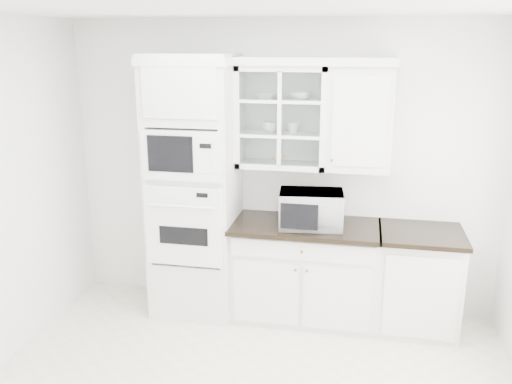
# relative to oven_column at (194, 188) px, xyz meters

# --- Properties ---
(room_shell) EXTENTS (4.00, 3.50, 2.70)m
(room_shell) POSITION_rel_oven_column_xyz_m (0.75, -0.99, 0.58)
(room_shell) COLOR white
(room_shell) RESTS_ON ground
(oven_column) EXTENTS (0.76, 0.68, 2.40)m
(oven_column) POSITION_rel_oven_column_xyz_m (0.00, 0.00, 0.00)
(oven_column) COLOR silver
(oven_column) RESTS_ON ground
(base_cabinet_run) EXTENTS (1.32, 0.67, 0.92)m
(base_cabinet_run) POSITION_rel_oven_column_xyz_m (1.03, 0.03, -0.74)
(base_cabinet_run) COLOR silver
(base_cabinet_run) RESTS_ON ground
(extra_base_cabinet) EXTENTS (0.72, 0.67, 0.92)m
(extra_base_cabinet) POSITION_rel_oven_column_xyz_m (2.03, 0.03, -0.74)
(extra_base_cabinet) COLOR silver
(extra_base_cabinet) RESTS_ON ground
(upper_cabinet_glass) EXTENTS (0.80, 0.33, 0.90)m
(upper_cabinet_glass) POSITION_rel_oven_column_xyz_m (0.78, 0.17, 0.65)
(upper_cabinet_glass) COLOR silver
(upper_cabinet_glass) RESTS_ON room_shell
(upper_cabinet_solid) EXTENTS (0.55, 0.33, 0.90)m
(upper_cabinet_solid) POSITION_rel_oven_column_xyz_m (1.46, 0.17, 0.65)
(upper_cabinet_solid) COLOR silver
(upper_cabinet_solid) RESTS_ON room_shell
(crown_molding) EXTENTS (2.14, 0.38, 0.07)m
(crown_molding) POSITION_rel_oven_column_xyz_m (0.68, 0.14, 1.14)
(crown_molding) COLOR white
(crown_molding) RESTS_ON room_shell
(countertop_microwave) EXTENTS (0.59, 0.51, 0.32)m
(countertop_microwave) POSITION_rel_oven_column_xyz_m (1.08, -0.03, -0.12)
(countertop_microwave) COLOR white
(countertop_microwave) RESTS_ON base_cabinet_run
(bowl_a) EXTENTS (0.23, 0.23, 0.05)m
(bowl_a) POSITION_rel_oven_column_xyz_m (0.63, 0.16, 0.84)
(bowl_a) COLOR white
(bowl_a) RESTS_ON upper_cabinet_glass
(bowl_b) EXTENTS (0.22, 0.22, 0.06)m
(bowl_b) POSITION_rel_oven_column_xyz_m (0.94, 0.17, 0.84)
(bowl_b) COLOR white
(bowl_b) RESTS_ON upper_cabinet_glass
(cup_a) EXTENTS (0.13, 0.13, 0.10)m
(cup_a) POSITION_rel_oven_column_xyz_m (0.67, 0.17, 0.56)
(cup_a) COLOR white
(cup_a) RESTS_ON upper_cabinet_glass
(cup_b) EXTENTS (0.13, 0.13, 0.10)m
(cup_b) POSITION_rel_oven_column_xyz_m (0.88, 0.17, 0.56)
(cup_b) COLOR white
(cup_b) RESTS_ON upper_cabinet_glass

